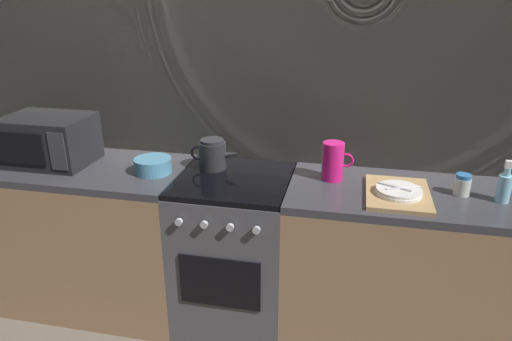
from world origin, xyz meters
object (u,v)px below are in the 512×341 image
Objects in this scene: kettle at (213,154)px; dish_pile at (398,193)px; mixing_bowl at (153,165)px; stove_unit at (235,252)px; pitcher at (333,161)px; spice_jar at (462,185)px; microwave at (49,140)px; spray_bottle at (505,186)px.

kettle is 0.99m from dish_pile.
mixing_bowl reaches higher than dish_pile.
stove_unit is 0.75m from pitcher.
stove_unit is at bearing -178.80° from spice_jar.
microwave reaches higher than mixing_bowl.
mixing_bowl is at bearing -178.47° from spice_jar.
microwave is (-1.07, 0.00, 0.59)m from stove_unit.
dish_pile is (0.32, -0.15, -0.08)m from pitcher.
mixing_bowl is 1.90× the size of spice_jar.
pitcher is at bearing -1.99° from kettle.
spice_jar is at bearing 0.49° from microwave.
mixing_bowl is 0.96m from pitcher.
pitcher is at bearing 172.38° from spray_bottle.
microwave is at bearing 179.44° from spray_bottle.
kettle is 1.45m from spray_bottle.
kettle is 2.71× the size of spice_jar.
kettle is 0.71× the size of dish_pile.
pitcher is at bearing 174.13° from spice_jar.
pitcher is 0.36m from dish_pile.
pitcher reaches higher than kettle.
dish_pile is 0.31m from spice_jar.
dish_pile reaches higher than stove_unit.
mixing_bowl is at bearing -173.65° from pitcher.
dish_pile is (1.90, -0.07, -0.12)m from microwave.
pitcher is 0.63m from spice_jar.
spice_jar is (0.30, 0.09, 0.03)m from dish_pile.
spray_bottle is (1.30, -0.02, 0.53)m from stove_unit.
stove_unit is 4.43× the size of spray_bottle.
microwave is 2.20m from spice_jar.
spice_jar is at bearing -5.87° from pitcher.
stove_unit is 0.66m from mixing_bowl.
pitcher is at bearing 3.01° from microwave.
pitcher is 0.99× the size of spray_bottle.
dish_pile is 3.81× the size of spice_jar.
spray_bottle reaches higher than mixing_bowl.
mixing_bowl reaches higher than stove_unit.
microwave is 4.38× the size of spice_jar.
spray_bottle is (1.74, -0.00, 0.04)m from mixing_bowl.
kettle reaches higher than dish_pile.
dish_pile is at bearing -2.04° from microwave.
dish_pile is at bearing -25.06° from pitcher.
stove_unit is 4.50× the size of pitcher.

